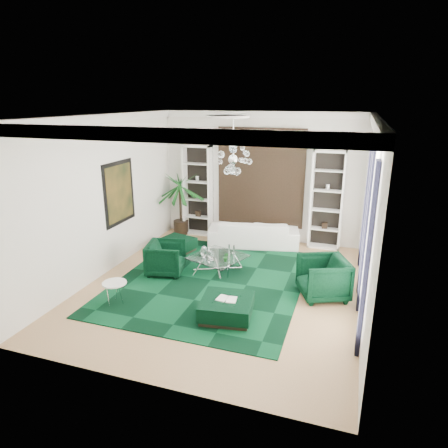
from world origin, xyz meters
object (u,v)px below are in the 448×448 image
(ottoman_front, at_px, (227,308))
(side_table, at_px, (115,293))
(sofa, at_px, (253,233))
(coffee_table, at_px, (218,264))
(armchair_left, at_px, (166,258))
(palm, at_px, (180,194))
(ottoman_side, at_px, (176,246))
(armchair_right, at_px, (323,278))

(ottoman_front, distance_m, side_table, 2.39)
(sofa, distance_m, ottoman_front, 4.17)
(coffee_table, distance_m, ottoman_front, 2.20)
(armchair_left, xyz_separation_m, palm, (-0.92, 2.92, 0.88))
(armchair_left, bearing_deg, ottoman_side, 2.68)
(coffee_table, relative_size, side_table, 2.33)
(coffee_table, bearing_deg, palm, 130.85)
(armchair_left, distance_m, ottoman_front, 2.57)
(sofa, height_order, armchair_left, armchair_left)
(sofa, bearing_deg, ottoman_front, 85.01)
(ottoman_front, bearing_deg, armchair_left, 143.72)
(sofa, bearing_deg, ottoman_side, 20.79)
(sofa, relative_size, armchair_right, 2.62)
(armchair_left, relative_size, armchair_right, 0.89)
(armchair_left, distance_m, side_table, 1.78)
(coffee_table, relative_size, palm, 0.46)
(coffee_table, bearing_deg, ottoman_front, -66.11)
(ottoman_side, height_order, ottoman_front, ottoman_front)
(armchair_right, bearing_deg, armchair_left, -114.04)
(armchair_right, distance_m, ottoman_front, 2.26)
(armchair_left, xyz_separation_m, armchair_right, (3.76, -0.04, 0.05))
(coffee_table, bearing_deg, side_table, -123.65)
(sofa, bearing_deg, palm, -19.37)
(sofa, xyz_separation_m, ottoman_front, (0.53, -4.13, -0.18))
(armchair_left, height_order, coffee_table, armchair_left)
(armchair_right, distance_m, palm, 5.60)
(ottoman_front, bearing_deg, side_table, -174.62)
(ottoman_side, xyz_separation_m, side_table, (0.06, -3.11, 0.05))
(sofa, bearing_deg, armchair_left, 47.23)
(sofa, xyz_separation_m, coffee_table, (-0.36, -2.12, -0.18))
(coffee_table, distance_m, ottoman_side, 1.78)
(armchair_right, bearing_deg, ottoman_front, -72.37)
(side_table, relative_size, palm, 0.20)
(palm, bearing_deg, ottoman_side, -70.62)
(armchair_right, xyz_separation_m, side_table, (-4.07, -1.70, -0.21))
(ottoman_side, bearing_deg, palm, 109.38)
(coffee_table, height_order, palm, palm)
(side_table, bearing_deg, coffee_table, 56.35)
(side_table, bearing_deg, armchair_left, 79.77)
(ottoman_side, bearing_deg, armchair_right, -18.82)
(palm, bearing_deg, ottoman_front, -56.05)
(armchair_right, height_order, coffee_table, armchair_right)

